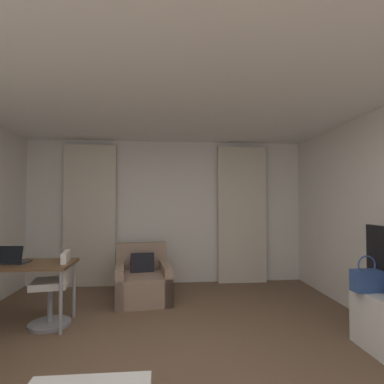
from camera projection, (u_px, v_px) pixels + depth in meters
name	position (u px, v px, depth m)	size (l,w,h in m)	color
ground_plane	(170.00, 379.00, 2.52)	(12.00, 12.00, 0.00)	brown
wall_window	(168.00, 212.00, 5.58)	(5.12, 0.06, 2.60)	silver
ceiling	(170.00, 69.00, 2.60)	(5.12, 6.12, 0.06)	white
curtain_left_panel	(90.00, 215.00, 5.33)	(0.90, 0.06, 2.50)	beige
curtain_right_panel	(242.00, 214.00, 5.57)	(0.90, 0.06, 2.50)	beige
armchair	(143.00, 282.00, 4.58)	(0.90, 0.98, 0.82)	#997A66
desk	(18.00, 269.00, 3.59)	(1.25, 0.60, 0.75)	brown
desk_chair	(54.00, 292.00, 3.63)	(0.48, 0.48, 0.88)	gray
laptop	(12.00, 260.00, 3.57)	(0.34, 0.28, 0.22)	#2D2D33
handbag_primary	(367.00, 280.00, 3.09)	(0.30, 0.14, 0.37)	#335193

